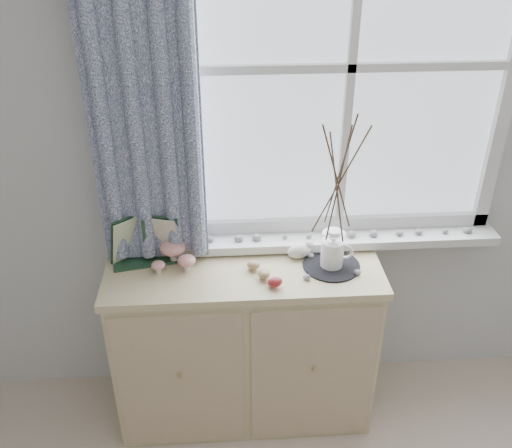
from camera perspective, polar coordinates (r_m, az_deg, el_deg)
name	(u,v)px	position (r m, az deg, el deg)	size (l,w,h in m)	color
sideboard	(245,343)	(2.74, -1.13, -11.77)	(1.20, 0.45, 0.85)	beige
botanical_book	(144,242)	(2.47, -11.11, -1.82)	(0.34, 0.13, 0.24)	#1C3A24
toadstool_cluster	(174,253)	(2.48, -8.17, -2.87)	(0.19, 0.17, 0.11)	beige
wooden_eggs	(264,273)	(2.40, 0.81, -4.97)	(0.13, 0.17, 0.06)	tan
songbird_figurine	(299,250)	(2.53, 4.35, -2.62)	(0.15, 0.07, 0.08)	white
crocheted_doily	(331,265)	(2.50, 7.53, -4.12)	(0.25, 0.25, 0.01)	black
twig_pitcher	(338,178)	(2.29, 8.24, 4.55)	(0.33, 0.33, 0.74)	white
sideboard_pebbles	(319,263)	(2.50, 6.29, -3.85)	(0.33, 0.23, 0.02)	#949497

